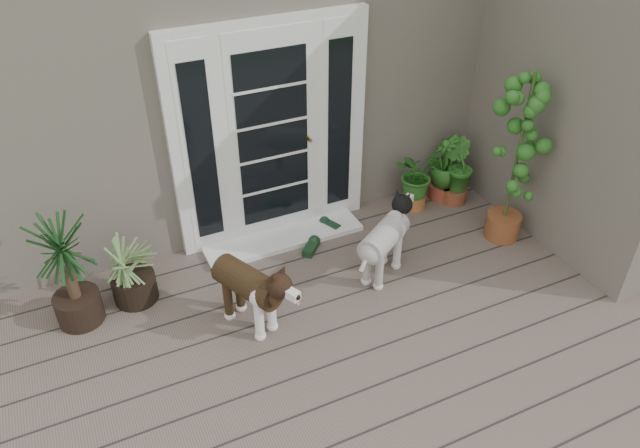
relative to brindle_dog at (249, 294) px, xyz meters
name	(u,v)px	position (x,y,z in m)	size (l,w,h in m)	color
deck	(405,379)	(0.89, -1.02, -0.39)	(6.20, 4.60, 0.12)	#6B5B4C
house_main	(222,30)	(0.89, 3.23, 1.10)	(7.40, 4.00, 3.10)	#665E54
house_wing	(622,85)	(3.79, 0.08, 1.10)	(1.60, 2.40, 3.10)	#665E54
door_unit	(271,135)	(0.69, 1.18, 0.74)	(1.90, 0.14, 2.15)	white
door_step	(284,237)	(0.69, 0.98, -0.31)	(1.60, 0.40, 0.05)	white
brindle_dog	(249,294)	(0.00, 0.00, 0.00)	(0.34, 0.80, 0.67)	#3F2B17
white_dog	(383,247)	(1.31, 0.09, -0.02)	(0.33, 0.77, 0.64)	silver
spider_plant	(130,269)	(-0.81, 0.73, 0.00)	(0.63, 0.63, 0.68)	#79935A
yucca	(68,272)	(-1.29, 0.66, 0.19)	(0.72, 0.72, 1.05)	black
herb_a	(416,183)	(2.19, 0.93, -0.03)	(0.48, 0.48, 0.61)	#22601B
herb_b	(456,180)	(2.65, 0.85, -0.07)	(0.35, 0.35, 0.53)	#1C5117
herb_c	(444,173)	(2.58, 0.98, -0.03)	(0.39, 0.39, 0.61)	#1B5819
sapling	(517,158)	(2.71, 0.11, 0.56)	(0.53, 0.53, 1.80)	#20651D
clog_left	(330,224)	(1.21, 0.97, -0.30)	(0.12, 0.26, 0.08)	#13311D
clog_right	(311,247)	(0.87, 0.70, -0.29)	(0.14, 0.30, 0.09)	black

